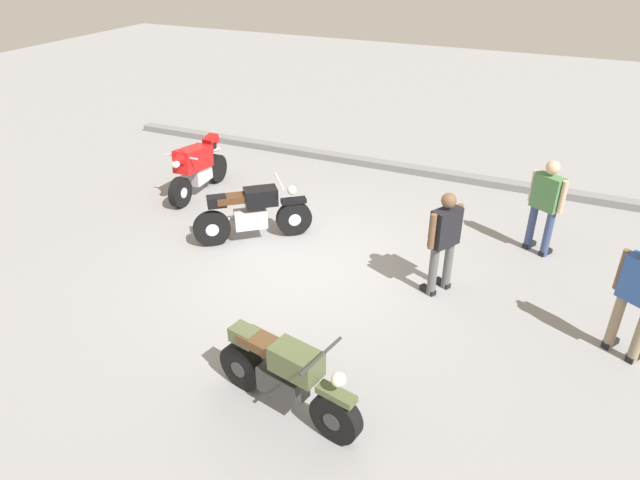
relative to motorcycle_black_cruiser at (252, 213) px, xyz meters
name	(u,v)px	position (x,y,z in m)	size (l,w,h in m)	color
ground_plane	(304,265)	(1.20, -0.42, -0.52)	(40.00, 40.00, 0.00)	gray
curb_edge	(391,166)	(1.20, 4.18, -0.45)	(14.00, 0.30, 0.15)	gray
motorcycle_black_cruiser	(252,213)	(0.00, 0.00, 0.00)	(1.69, 1.42, 1.09)	black
motorcycle_red_sportbike	(197,167)	(-2.03, 1.25, 0.07)	(0.70, 1.96, 1.14)	black
motorcycle_olive_vintage	(286,377)	(2.38, -3.33, -0.03)	(1.94, 0.81, 1.07)	black
person_in_blue_shirt	(639,293)	(5.88, -0.69, 0.44)	(0.60, 0.49, 1.68)	gray
person_in_black_shirt	(444,238)	(3.37, -0.23, 0.40)	(0.48, 0.60, 1.63)	#59595B
person_in_green_shirt	(545,202)	(4.60, 1.63, 0.41)	(0.60, 0.48, 1.65)	#384772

